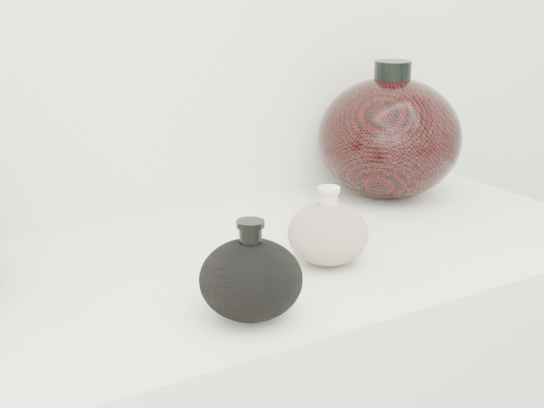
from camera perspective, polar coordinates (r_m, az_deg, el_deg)
black_gourd_vase at (r=0.88m, az=-1.60°, el=-5.63°), size 0.15×0.15×0.12m
cream_gourd_vase at (r=1.04m, az=4.23°, el=-2.17°), size 0.15×0.15×0.11m
right_round_pot at (r=1.35m, az=8.84°, el=5.00°), size 0.26×0.26×0.24m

